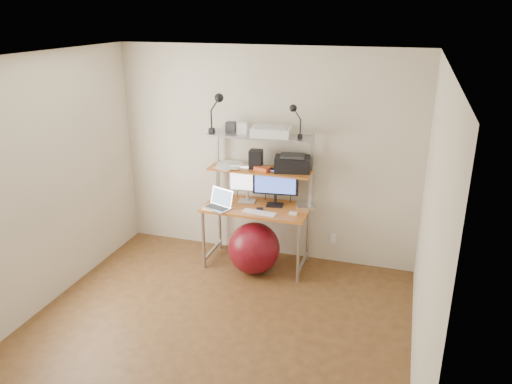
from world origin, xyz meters
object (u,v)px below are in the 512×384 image
Objects in this scene: printer at (292,163)px; monitor_black at (275,184)px; monitor_silver at (247,180)px; laptop at (220,204)px; exercise_ball at (254,248)px.

monitor_black is at bearing -172.48° from printer.
laptop is (-0.24, -0.28, -0.21)m from monitor_silver.
laptop is 0.85× the size of printer.
printer reaches higher than monitor_silver.
laptop is (-0.58, -0.26, -0.22)m from monitor_black.
monitor_black is (0.34, -0.02, 0.00)m from monitor_silver.
printer is at bearing -2.24° from monitor_silver.
exercise_ball is (0.42, -0.02, -0.49)m from laptop.
monitor_black is at bearing 59.90° from exercise_ball.
exercise_ball is at bearing -146.06° from printer.
monitor_black reaches higher than laptop.
monitor_black is 1.39× the size of laptop.
printer reaches higher than monitor_black.
monitor_silver is 0.82× the size of exercise_ball.
exercise_ball is (0.18, -0.31, -0.70)m from monitor_silver.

